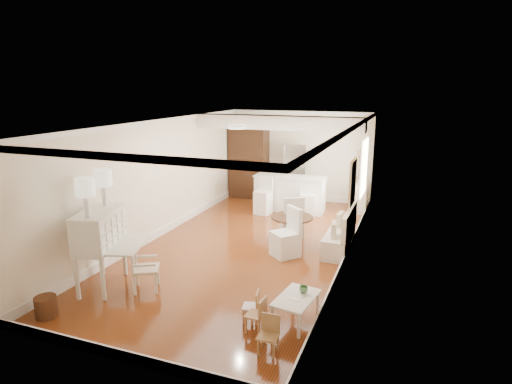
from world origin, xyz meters
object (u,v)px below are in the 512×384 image
Objects in this scene: kids_chair_a at (256,314)px; secretary_bureau at (100,249)px; slip_chair_near at (285,232)px; bar_stool_left at (263,196)px; breakfast_counter at (290,193)px; kids_chair_b at (251,306)px; wicker_basket at (46,307)px; bar_stool_right at (307,199)px; sideboard at (359,197)px; slip_chair_far at (292,216)px; pantry_cabinet at (249,162)px; kids_chair_c at (268,336)px; gustavian_armchair at (146,268)px; dining_table at (292,230)px; fridge at (306,174)px; kids_table at (296,310)px.

secretary_bureau is at bearing -93.34° from kids_chair_a.
bar_stool_left is at bearing 159.24° from slip_chair_near.
secretary_bureau is at bearing -95.35° from slip_chair_near.
bar_stool_left is (-0.61, -0.57, 0.01)m from breakfast_counter.
bar_stool_left reaches higher than kids_chair_b.
secretary_bureau is 2.98m from kids_chair_b.
bar_stool_right reaches higher than wicker_basket.
sideboard is (1.90, 0.69, -0.10)m from breakfast_counter.
slip_chair_near is (-0.44, 2.96, 0.25)m from kids_chair_a.
slip_chair_far is at bearing -72.50° from breakfast_counter.
pantry_cabinet is at bearing 147.57° from breakfast_counter.
slip_chair_near reaches higher than kids_chair_b.
breakfast_counter is (-1.66, 6.74, 0.24)m from kids_chair_c.
kids_chair_b is 0.25× the size of breakfast_counter.
bar_stool_right is at bearing -45.06° from gustavian_armchair.
pantry_cabinet is (-1.09, 1.65, 0.62)m from bar_stool_left.
fridge is at bearing 99.44° from dining_table.
secretary_bureau reaches higher than kids_chair_c.
bar_stool_left is at bearing 114.65° from kids_table.
slip_chair_near is (1.86, 2.38, 0.11)m from gustavian_armchair.
fridge is (-0.67, 4.39, 0.37)m from slip_chair_near.
kids_chair_c is 0.54× the size of slip_chair_far.
gustavian_armchair is at bearing -119.75° from dining_table.
dining_table is at bearing 107.02° from kids_table.
slip_chair_far is (-0.65, 4.19, 0.23)m from kids_chair_a.
wicker_basket is 0.32× the size of slip_chair_near.
wicker_basket is at bearing 116.57° from gustavian_armchair.
fridge reaches higher than gustavian_armchair.
slip_chair_near reaches higher than sideboard.
pantry_cabinet reaches higher than gustavian_armchair.
secretary_bureau is at bearing -105.21° from kids_chair_b.
bar_stool_right is 2.81m from pantry_cabinet.
kids_chair_b is 5.75m from bar_stool_left.
sideboard reaches higher than dining_table.
slip_chair_far is 0.45× the size of pantry_cabinet.
wicker_basket is at bearing -86.02° from slip_chair_near.
secretary_bureau is 3.70m from slip_chair_near.
slip_chair_near is 0.46× the size of pantry_cabinet.
kids_chair_a is 0.53× the size of bar_stool_left.
bar_stool_right is 1.54m from fridge.
slip_chair_far is at bearing -41.96° from bar_stool_left.
dining_table is at bearing -55.62° from pantry_cabinet.
gustavian_armchair reaches higher than dining_table.
kids_chair_c is (3.59, 0.32, 0.11)m from wicker_basket.
slip_chair_near is (2.80, 3.72, 0.36)m from wicker_basket.
gustavian_armchair is 0.86× the size of dining_table.
kids_chair_a is (3.11, -0.41, -0.44)m from secretary_bureau.
kids_table is 0.47× the size of fridge.
kids_chair_a is 0.54× the size of slip_chair_near.
bar_stool_left is at bearing -116.65° from fridge.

